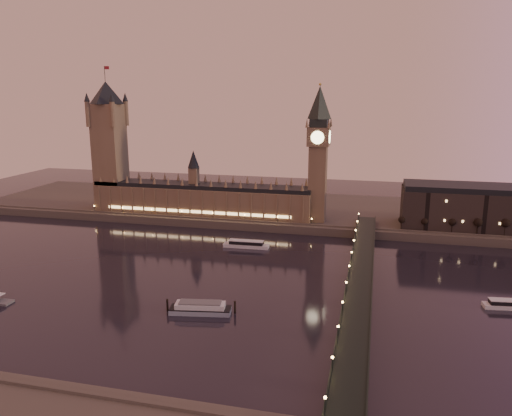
{
  "coord_description": "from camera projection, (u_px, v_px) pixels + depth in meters",
  "views": [
    {
      "loc": [
        97.33,
        -254.02,
        103.09
      ],
      "look_at": [
        26.72,
        35.0,
        34.07
      ],
      "focal_mm": 35.0,
      "sensor_mm": 36.0,
      "label": 1
    }
  ],
  "objects": [
    {
      "name": "ground",
      "position": [
        196.0,
        277.0,
        286.17
      ],
      "size": [
        700.0,
        700.0,
        0.0
      ],
      "primitive_type": "plane",
      "color": "black",
      "rests_on": "ground"
    },
    {
      "name": "bare_tree_4",
      "position": [
        504.0,
        225.0,
        343.42
      ],
      "size": [
        5.33,
        5.33,
        10.84
      ],
      "color": "black",
      "rests_on": "ground"
    },
    {
      "name": "bare_tree_2",
      "position": [
        452.0,
        222.0,
        351.29
      ],
      "size": [
        5.33,
        5.33,
        10.84
      ],
      "color": "black",
      "rests_on": "ground"
    },
    {
      "name": "bare_tree_3",
      "position": [
        478.0,
        223.0,
        347.35
      ],
      "size": [
        5.33,
        5.33,
        10.84
      ],
      "color": "black",
      "rests_on": "ground"
    },
    {
      "name": "cruise_boat_a",
      "position": [
        246.0,
        244.0,
        339.64
      ],
      "size": [
        31.34,
        7.84,
        4.98
      ],
      "rotation": [
        0.0,
        0.0,
        0.04
      ],
      "color": "silver",
      "rests_on": "ground"
    },
    {
      "name": "far_embankment",
      "position": [
        295.0,
        210.0,
        434.7
      ],
      "size": [
        560.0,
        130.0,
        6.0
      ],
      "primitive_type": "cube",
      "color": "#423D35",
      "rests_on": "ground"
    },
    {
      "name": "moored_barge",
      "position": [
        200.0,
        308.0,
        238.3
      ],
      "size": [
        33.34,
        12.89,
        6.19
      ],
      "rotation": [
        0.0,
        0.0,
        0.17
      ],
      "color": "gray",
      "rests_on": "ground"
    },
    {
      "name": "westminster_bridge",
      "position": [
        359.0,
        282.0,
        263.75
      ],
      "size": [
        13.2,
        260.0,
        15.3
      ],
      "color": "black",
      "rests_on": "ground"
    },
    {
      "name": "bare_tree_0",
      "position": [
        402.0,
        219.0,
        359.16
      ],
      "size": [
        5.33,
        5.33,
        10.84
      ],
      "color": "black",
      "rests_on": "ground"
    },
    {
      "name": "big_ben",
      "position": [
        318.0,
        146.0,
        373.73
      ],
      "size": [
        17.68,
        17.68,
        104.0
      ],
      "color": "brown",
      "rests_on": "ground"
    },
    {
      "name": "bare_tree_1",
      "position": [
        426.0,
        221.0,
        355.22
      ],
      "size": [
        5.33,
        5.33,
        10.84
      ],
      "color": "black",
      "rests_on": "ground"
    },
    {
      "name": "palace_of_westminster",
      "position": [
        201.0,
        195.0,
        405.04
      ],
      "size": [
        180.0,
        26.62,
        52.0
      ],
      "color": "brown",
      "rests_on": "ground"
    },
    {
      "name": "cruise_boat_c",
      "position": [
        507.0,
        304.0,
        243.81
      ],
      "size": [
        22.8,
        8.81,
        4.44
      ],
      "rotation": [
        0.0,
        0.0,
        0.13
      ],
      "color": "silver",
      "rests_on": "ground"
    },
    {
      "name": "victoria_tower",
      "position": [
        109.0,
        139.0,
        413.55
      ],
      "size": [
        31.68,
        31.68,
        118.0
      ],
      "color": "brown",
      "rests_on": "ground"
    }
  ]
}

